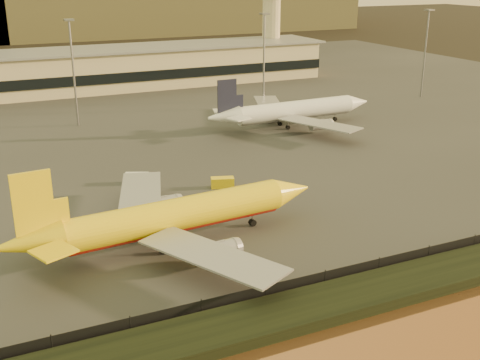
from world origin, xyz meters
name	(u,v)px	position (x,y,z in m)	size (l,w,h in m)	color
ground	(261,249)	(0.00, 0.00, 0.00)	(900.00, 900.00, 0.00)	black
embankment	(329,303)	(0.00, -17.00, 0.70)	(320.00, 7.00, 1.40)	black
tarmac	(105,110)	(0.00, 95.00, 0.10)	(320.00, 220.00, 0.20)	#2D2D2D
perimeter_fence	(311,283)	(0.00, -13.00, 1.30)	(300.00, 0.05, 2.20)	black
terminal_building	(33,74)	(-14.52, 125.55, 6.25)	(202.00, 25.00, 12.60)	tan
control_tower	(271,12)	(70.00, 131.00, 21.66)	(11.20, 11.20, 35.50)	tan
apron_light_masts	(179,58)	(15.00, 75.00, 15.70)	(152.20, 12.20, 25.40)	slate
dhl_cargo_jet	(172,217)	(-10.70, 6.31, 4.30)	(45.98, 44.90, 13.73)	yellow
white_narrowbody_jet	(293,111)	(37.37, 57.20, 4.04)	(44.70, 43.71, 12.86)	white
gse_vehicle_yellow	(222,182)	(4.72, 24.59, 1.11)	(4.03, 1.81, 1.81)	yellow
gse_vehicle_white	(137,178)	(-8.40, 33.09, 1.13)	(4.12, 1.85, 1.85)	white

